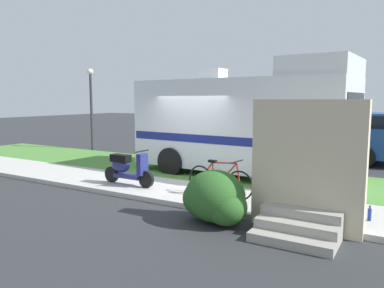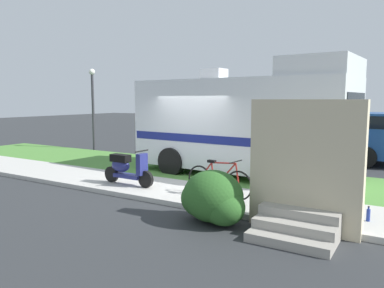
{
  "view_description": "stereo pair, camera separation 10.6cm",
  "coord_description": "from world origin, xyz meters",
  "px_view_note": "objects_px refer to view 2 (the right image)",
  "views": [
    {
      "loc": [
        5.68,
        -8.96,
        2.4
      ],
      "look_at": [
        0.17,
        0.3,
        1.1
      ],
      "focal_mm": 34.85,
      "sensor_mm": 36.0,
      "label": 1
    },
    {
      "loc": [
        5.77,
        -8.91,
        2.4
      ],
      "look_at": [
        0.17,
        0.3,
        1.1
      ],
      "focal_mm": 34.85,
      "sensor_mm": 36.0,
      "label": 2
    }
  ],
  "objects_px": {
    "motorhome_rv": "(244,123)",
    "scooter": "(126,168)",
    "bicycle": "(219,181)",
    "bottle_green": "(343,203)",
    "bottle_spare": "(368,215)",
    "street_lamp_post": "(93,101)",
    "pickup_truck_near": "(343,135)"
  },
  "relations": [
    {
      "from": "bottle_green",
      "to": "bicycle",
      "type": "bearing_deg",
      "value": -169.43
    },
    {
      "from": "bottle_spare",
      "to": "bottle_green",
      "type": "bearing_deg",
      "value": 131.87
    },
    {
      "from": "motorhome_rv",
      "to": "pickup_truck_near",
      "type": "bearing_deg",
      "value": 66.01
    },
    {
      "from": "pickup_truck_near",
      "to": "bottle_spare",
      "type": "height_order",
      "value": "pickup_truck_near"
    },
    {
      "from": "scooter",
      "to": "bicycle",
      "type": "xyz_separation_m",
      "value": [
        2.69,
        0.16,
        -0.07
      ]
    },
    {
      "from": "scooter",
      "to": "street_lamp_post",
      "type": "height_order",
      "value": "street_lamp_post"
    },
    {
      "from": "motorhome_rv",
      "to": "bottle_spare",
      "type": "bearing_deg",
      "value": -38.15
    },
    {
      "from": "bicycle",
      "to": "street_lamp_post",
      "type": "distance_m",
      "value": 10.5
    },
    {
      "from": "pickup_truck_near",
      "to": "bicycle",
      "type": "bearing_deg",
      "value": -100.81
    },
    {
      "from": "bicycle",
      "to": "bottle_green",
      "type": "distance_m",
      "value": 2.73
    },
    {
      "from": "scooter",
      "to": "street_lamp_post",
      "type": "bearing_deg",
      "value": 141.88
    },
    {
      "from": "bottle_spare",
      "to": "bicycle",
      "type": "bearing_deg",
      "value": 177.97
    },
    {
      "from": "motorhome_rv",
      "to": "bottle_green",
      "type": "height_order",
      "value": "motorhome_rv"
    },
    {
      "from": "motorhome_rv",
      "to": "bottle_green",
      "type": "distance_m",
      "value": 4.35
    },
    {
      "from": "scooter",
      "to": "bicycle",
      "type": "relative_size",
      "value": 0.93
    },
    {
      "from": "bottle_green",
      "to": "bottle_spare",
      "type": "height_order",
      "value": "bottle_spare"
    },
    {
      "from": "motorhome_rv",
      "to": "street_lamp_post",
      "type": "distance_m",
      "value": 8.73
    },
    {
      "from": "bicycle",
      "to": "bottle_green",
      "type": "bearing_deg",
      "value": 10.57
    },
    {
      "from": "bicycle",
      "to": "pickup_truck_near",
      "type": "xyz_separation_m",
      "value": [
        1.46,
        7.63,
        0.5
      ]
    },
    {
      "from": "pickup_truck_near",
      "to": "motorhome_rv",
      "type": "bearing_deg",
      "value": -113.99
    },
    {
      "from": "bottle_spare",
      "to": "street_lamp_post",
      "type": "relative_size",
      "value": 0.08
    },
    {
      "from": "motorhome_rv",
      "to": "bicycle",
      "type": "bearing_deg",
      "value": -77.66
    },
    {
      "from": "bicycle",
      "to": "bottle_green",
      "type": "xyz_separation_m",
      "value": [
        2.67,
        0.5,
        -0.27
      ]
    },
    {
      "from": "motorhome_rv",
      "to": "street_lamp_post",
      "type": "xyz_separation_m",
      "value": [
        -8.48,
        1.96,
        0.67
      ]
    },
    {
      "from": "bottle_spare",
      "to": "scooter",
      "type": "bearing_deg",
      "value": -179.54
    },
    {
      "from": "scooter",
      "to": "bottle_spare",
      "type": "height_order",
      "value": "scooter"
    },
    {
      "from": "scooter",
      "to": "bicycle",
      "type": "height_order",
      "value": "scooter"
    },
    {
      "from": "scooter",
      "to": "bottle_spare",
      "type": "distance_m",
      "value": 5.93
    },
    {
      "from": "scooter",
      "to": "bottle_spare",
      "type": "bearing_deg",
      "value": 0.46
    },
    {
      "from": "motorhome_rv",
      "to": "bottle_green",
      "type": "relative_size",
      "value": 25.52
    },
    {
      "from": "bottle_green",
      "to": "pickup_truck_near",
      "type": "bearing_deg",
      "value": 99.7
    },
    {
      "from": "motorhome_rv",
      "to": "scooter",
      "type": "xyz_separation_m",
      "value": [
        -2.06,
        -3.08,
        -1.09
      ]
    }
  ]
}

